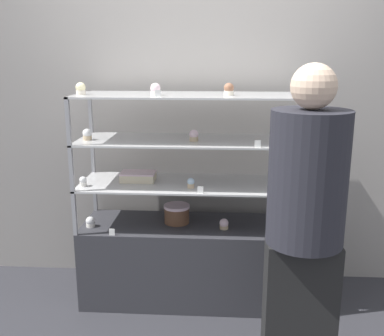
# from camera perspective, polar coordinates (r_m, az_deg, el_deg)

# --- Properties ---
(ground_plane) EXTENTS (20.00, 20.00, 0.00)m
(ground_plane) POSITION_cam_1_polar(r_m,az_deg,el_deg) (3.35, 0.00, -15.96)
(ground_plane) COLOR #2D2D33
(back_wall) EXTENTS (8.00, 0.05, 2.60)m
(back_wall) POSITION_cam_1_polar(r_m,az_deg,el_deg) (3.31, 0.45, 7.59)
(back_wall) COLOR gray
(back_wall) RESTS_ON ground_plane
(display_base) EXTENTS (1.50, 0.50, 0.55)m
(display_base) POSITION_cam_1_polar(r_m,az_deg,el_deg) (3.22, 0.00, -11.71)
(display_base) COLOR #333338
(display_base) RESTS_ON ground_plane
(display_riser_lower) EXTENTS (1.50, 0.50, 0.29)m
(display_riser_lower) POSITION_cam_1_polar(r_m,az_deg,el_deg) (3.01, 0.00, -2.19)
(display_riser_lower) COLOR #99999E
(display_riser_lower) RESTS_ON display_base
(display_riser_middle) EXTENTS (1.50, 0.50, 0.29)m
(display_riser_middle) POSITION_cam_1_polar(r_m,az_deg,el_deg) (2.94, 0.00, 3.31)
(display_riser_middle) COLOR #99999E
(display_riser_middle) RESTS_ON display_riser_lower
(display_riser_upper) EXTENTS (1.50, 0.50, 0.29)m
(display_riser_upper) POSITION_cam_1_polar(r_m,az_deg,el_deg) (2.90, 0.00, 9.02)
(display_riser_upper) COLOR #99999E
(display_riser_upper) RESTS_ON display_riser_middle
(layer_cake_centerpiece) EXTENTS (0.18, 0.18, 0.13)m
(layer_cake_centerpiece) POSITION_cam_1_polar(r_m,az_deg,el_deg) (3.11, -1.94, -5.82)
(layer_cake_centerpiece) COLOR brown
(layer_cake_centerpiece) RESTS_ON display_base
(sheet_cake_frosted) EXTENTS (0.23, 0.16, 0.06)m
(sheet_cake_frosted) POSITION_cam_1_polar(r_m,az_deg,el_deg) (3.07, -6.84, -1.06)
(sheet_cake_frosted) COLOR beige
(sheet_cake_frosted) RESTS_ON display_riser_lower
(cupcake_0) EXTENTS (0.06, 0.06, 0.07)m
(cupcake_0) POSITION_cam_1_polar(r_m,az_deg,el_deg) (3.12, -12.78, -6.71)
(cupcake_0) COLOR white
(cupcake_0) RESTS_ON display_base
(cupcake_1) EXTENTS (0.06, 0.06, 0.07)m
(cupcake_1) POSITION_cam_1_polar(r_m,az_deg,el_deg) (3.02, 4.09, -7.12)
(cupcake_1) COLOR #CCB28C
(cupcake_1) RESTS_ON display_base
(cupcake_2) EXTENTS (0.06, 0.06, 0.07)m
(cupcake_2) POSITION_cam_1_polar(r_m,az_deg,el_deg) (3.06, 12.93, -7.16)
(cupcake_2) COLOR #CCB28C
(cupcake_2) RESTS_ON display_base
(price_tag_0) EXTENTS (0.04, 0.00, 0.04)m
(price_tag_0) POSITION_cam_1_polar(r_m,az_deg,el_deg) (2.96, -10.13, -8.02)
(price_tag_0) COLOR white
(price_tag_0) RESTS_ON display_base
(cupcake_3) EXTENTS (0.05, 0.05, 0.07)m
(cupcake_3) POSITION_cam_1_polar(r_m,az_deg,el_deg) (3.01, -13.67, -1.68)
(cupcake_3) COLOR white
(cupcake_3) RESTS_ON display_riser_lower
(cupcake_4) EXTENTS (0.05, 0.05, 0.07)m
(cupcake_4) POSITION_cam_1_polar(r_m,az_deg,el_deg) (2.89, -0.08, -1.92)
(cupcake_4) COLOR #CCB28C
(cupcake_4) RESTS_ON display_riser_lower
(cupcake_5) EXTENTS (0.05, 0.05, 0.07)m
(cupcake_5) POSITION_cam_1_polar(r_m,az_deg,el_deg) (2.97, 13.15, -1.86)
(cupcake_5) COLOR #CCB28C
(cupcake_5) RESTS_ON display_riser_lower
(price_tag_1) EXTENTS (0.04, 0.00, 0.04)m
(price_tag_1) POSITION_cam_1_polar(r_m,az_deg,el_deg) (2.78, 1.07, -2.81)
(price_tag_1) COLOR white
(price_tag_1) RESTS_ON display_riser_lower
(cupcake_6) EXTENTS (0.06, 0.06, 0.07)m
(cupcake_6) POSITION_cam_1_polar(r_m,az_deg,el_deg) (3.01, -13.16, 4.15)
(cupcake_6) COLOR #CCB28C
(cupcake_6) RESTS_ON display_riser_middle
(cupcake_7) EXTENTS (0.06, 0.06, 0.07)m
(cupcake_7) POSITION_cam_1_polar(r_m,az_deg,el_deg) (2.89, 0.24, 4.14)
(cupcake_7) COLOR #CCB28C
(cupcake_7) RESTS_ON display_riser_middle
(cupcake_8) EXTENTS (0.06, 0.06, 0.07)m
(cupcake_8) POSITION_cam_1_polar(r_m,az_deg,el_deg) (2.91, 13.43, 3.80)
(cupcake_8) COLOR beige
(cupcake_8) RESTS_ON display_riser_middle
(price_tag_2) EXTENTS (0.04, 0.00, 0.04)m
(price_tag_2) POSITION_cam_1_polar(r_m,az_deg,el_deg) (2.71, 8.33, 3.03)
(price_tag_2) COLOR white
(price_tag_2) RESTS_ON display_riser_middle
(cupcake_9) EXTENTS (0.06, 0.06, 0.08)m
(cupcake_9) POSITION_cam_1_polar(r_m,az_deg,el_deg) (2.96, -13.96, 9.73)
(cupcake_9) COLOR beige
(cupcake_9) RESTS_ON display_riser_upper
(cupcake_10) EXTENTS (0.06, 0.06, 0.08)m
(cupcake_10) POSITION_cam_1_polar(r_m,az_deg,el_deg) (2.82, -4.67, 9.90)
(cupcake_10) COLOR white
(cupcake_10) RESTS_ON display_riser_upper
(cupcake_11) EXTENTS (0.06, 0.06, 0.08)m
(cupcake_11) POSITION_cam_1_polar(r_m,az_deg,el_deg) (2.83, 4.70, 9.91)
(cupcake_11) COLOR beige
(cupcake_11) RESTS_ON display_riser_upper
(cupcake_12) EXTENTS (0.06, 0.06, 0.08)m
(cupcake_12) POSITION_cam_1_polar(r_m,az_deg,el_deg) (2.88, 13.76, 9.63)
(cupcake_12) COLOR beige
(cupcake_12) RESTS_ON display_riser_upper
(price_tag_3) EXTENTS (0.04, 0.00, 0.04)m
(price_tag_3) POSITION_cam_1_polar(r_m,az_deg,el_deg) (2.69, -4.35, 9.38)
(price_tag_3) COLOR white
(price_tag_3) RESTS_ON display_riser_upper
(customer_figure) EXTENTS (0.38, 0.38, 1.65)m
(customer_figure) POSITION_cam_1_polar(r_m,az_deg,el_deg) (2.32, 14.15, -6.47)
(customer_figure) COLOR black
(customer_figure) RESTS_ON ground_plane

